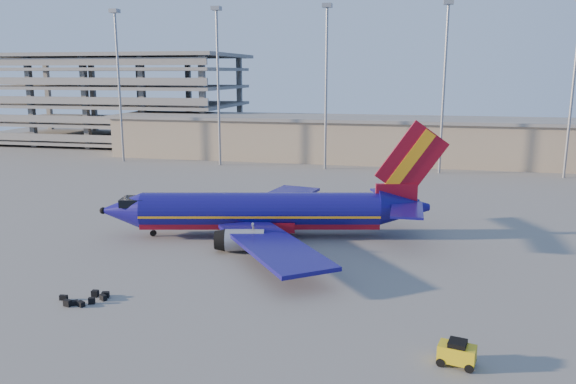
% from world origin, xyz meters
% --- Properties ---
extents(ground, '(220.00, 220.00, 0.00)m').
position_xyz_m(ground, '(0.00, 0.00, 0.00)').
color(ground, slate).
rests_on(ground, ground).
extents(terminal_building, '(122.00, 16.00, 8.50)m').
position_xyz_m(terminal_building, '(10.00, 58.00, 4.32)').
color(terminal_building, gray).
rests_on(terminal_building, ground).
extents(parking_garage, '(62.00, 32.00, 21.40)m').
position_xyz_m(parking_garage, '(-62.00, 74.05, 11.73)').
color(parking_garage, slate).
rests_on(parking_garage, ground).
extents(light_mast_row, '(101.60, 1.60, 28.65)m').
position_xyz_m(light_mast_row, '(5.00, 46.00, 17.55)').
color(light_mast_row, gray).
rests_on(light_mast_row, ground).
extents(aircraft_main, '(36.03, 34.27, 12.37)m').
position_xyz_m(aircraft_main, '(-4.15, 2.50, 2.64)').
color(aircraft_main, navy).
rests_on(aircraft_main, ground).
extents(baggage_tug, '(2.41, 1.76, 1.56)m').
position_xyz_m(baggage_tug, '(13.64, -21.14, 0.81)').
color(baggage_tug, gold).
rests_on(baggage_tug, ground).
extents(luggage_pile, '(3.64, 2.58, 0.51)m').
position_xyz_m(luggage_pile, '(-13.28, -17.52, 0.22)').
color(luggage_pile, black).
rests_on(luggage_pile, ground).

